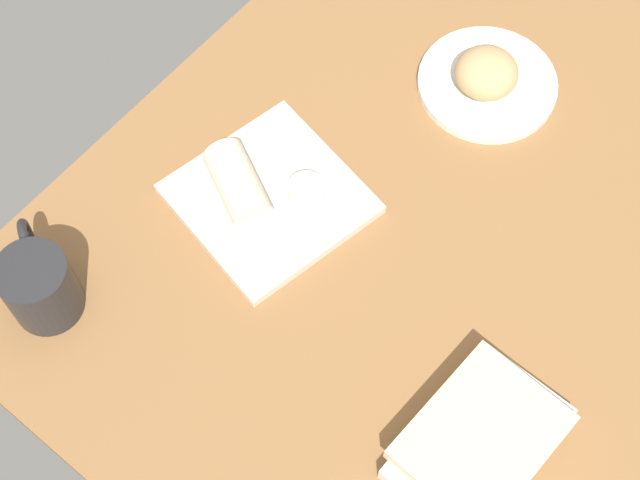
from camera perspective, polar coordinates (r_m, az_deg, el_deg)
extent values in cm
cube|color=olive|center=(132.03, 6.88, 0.88)|extent=(110.00, 90.00, 4.00)
cylinder|color=white|center=(142.93, 10.00, 9.21)|extent=(20.44, 20.44, 1.40)
ellipsoid|color=tan|center=(139.39, 9.96, 9.86)|extent=(9.75, 9.75, 6.04)
cube|color=silver|center=(130.11, -3.05, 2.49)|extent=(26.92, 26.92, 1.60)
cylinder|color=silver|center=(128.02, -0.82, 2.93)|extent=(5.04, 5.04, 2.71)
cylinder|color=#BB5C20|center=(127.11, -0.83, 3.18)|extent=(4.14, 4.14, 0.40)
cylinder|color=beige|center=(127.31, -4.96, 3.34)|extent=(10.29, 12.82, 5.68)
cube|color=silver|center=(117.51, 9.48, -11.97)|extent=(21.59, 14.26, 2.82)
cube|color=beige|center=(115.18, 9.69, -11.57)|extent=(19.42, 15.57, 2.19)
cylinder|color=#262628|center=(123.98, -16.45, -2.76)|extent=(9.09, 9.09, 10.35)
cylinder|color=#AA7734|center=(120.02, -17.00, -1.84)|extent=(7.46, 7.46, 0.40)
torus|color=#262628|center=(127.07, -17.02, -0.35)|extent=(4.88, 6.95, 7.41)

